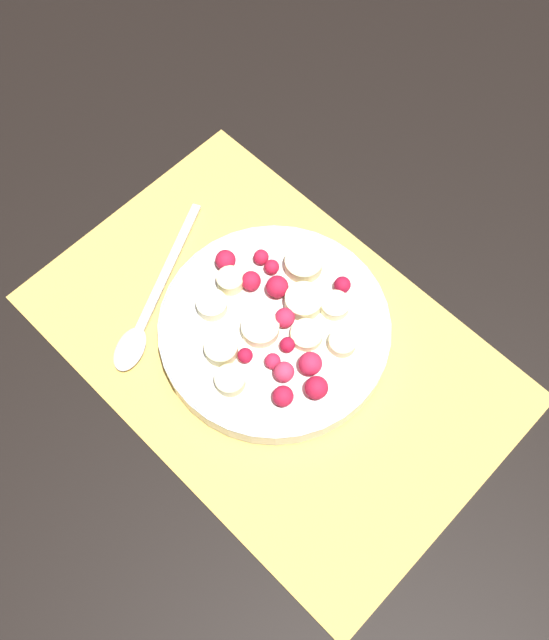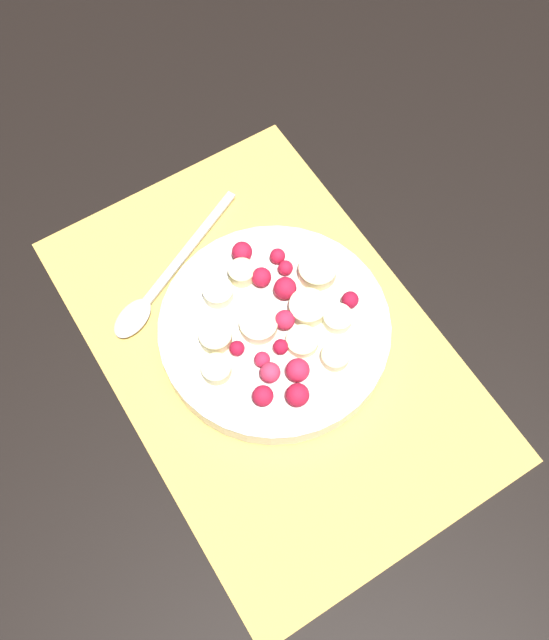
# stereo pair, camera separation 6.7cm
# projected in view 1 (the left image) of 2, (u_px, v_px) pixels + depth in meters

# --- Properties ---
(ground_plane) EXTENTS (3.00, 3.00, 0.00)m
(ground_plane) POSITION_uv_depth(u_px,v_px,m) (272.00, 347.00, 0.70)
(ground_plane) COLOR black
(placemat) EXTENTS (0.46, 0.30, 0.01)m
(placemat) POSITION_uv_depth(u_px,v_px,m) (272.00, 346.00, 0.70)
(placemat) COLOR #E0B251
(placemat) RESTS_ON ground_plane
(fruit_bowl) EXTENTS (0.22, 0.22, 0.05)m
(fruit_bowl) POSITION_uv_depth(u_px,v_px,m) (275.00, 327.00, 0.68)
(fruit_bowl) COLOR silver
(fruit_bowl) RESTS_ON placemat
(spoon) EXTENTS (0.10, 0.19, 0.01)m
(spoon) POSITION_uv_depth(u_px,v_px,m) (144.00, 319.00, 0.70)
(spoon) COLOR silver
(spoon) RESTS_ON placemat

